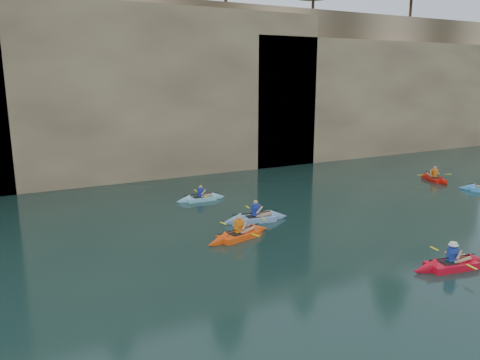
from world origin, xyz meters
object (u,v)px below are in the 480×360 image
main_kayaker (451,264)px  kayaker_orange (239,235)px  kayaker_ltblue_near (255,218)px  kayaker_red_far (434,178)px

main_kayaker → kayaker_orange: kayaker_orange is taller
main_kayaker → kayaker_ltblue_near: 8.70m
kayaker_orange → kayaker_ltblue_near: 2.47m
kayaker_orange → kayaker_ltblue_near: (1.78, 1.71, 0.00)m
main_kayaker → kayaker_red_far: size_ratio=1.02×
kayaker_ltblue_near → kayaker_red_far: bearing=16.3°
kayaker_ltblue_near → kayaker_red_far: 14.77m
kayaker_ltblue_near → kayaker_red_far: (14.62, 2.13, -0.01)m
main_kayaker → kayaker_red_far: (11.21, 10.13, -0.02)m
main_kayaker → kayaker_ltblue_near: kayaker_ltblue_near is taller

